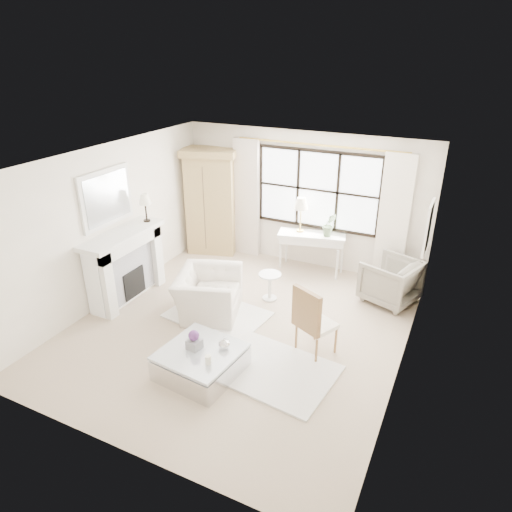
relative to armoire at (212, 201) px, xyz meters
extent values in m
plane|color=#C0A88F|center=(1.94, -2.47, -1.14)|extent=(5.50, 5.50, 0.00)
plane|color=white|center=(1.94, -2.47, 1.56)|extent=(5.50, 5.50, 0.00)
plane|color=silver|center=(1.94, 0.28, 0.21)|extent=(5.00, 0.00, 5.00)
plane|color=beige|center=(1.94, -5.22, 0.21)|extent=(5.00, 0.00, 5.00)
plane|color=white|center=(-0.56, -2.47, 0.21)|extent=(0.00, 5.50, 5.50)
plane|color=silver|center=(4.44, -2.47, 0.21)|extent=(0.00, 5.50, 5.50)
cube|color=white|center=(2.24, 0.26, 0.46)|extent=(2.40, 0.02, 1.50)
cylinder|color=#BA9740|center=(2.24, 0.20, 1.33)|extent=(3.30, 0.04, 0.04)
cube|color=beige|center=(0.74, 0.18, 0.10)|extent=(0.55, 0.10, 2.47)
cube|color=white|center=(3.74, 0.18, 0.10)|extent=(0.55, 0.10, 2.47)
cube|color=white|center=(-0.35, -2.47, -0.55)|extent=(0.34, 1.50, 1.18)
cube|color=silver|center=(-0.18, -2.47, -0.61)|extent=(0.03, 1.22, 0.97)
cube|color=black|center=(-0.17, -2.47, -0.82)|extent=(0.06, 0.52, 0.50)
cube|color=white|center=(-0.31, -2.47, 0.08)|extent=(0.58, 1.66, 0.08)
cube|color=silver|center=(-0.53, -2.47, 0.70)|extent=(0.05, 1.15, 0.95)
cube|color=#B5B9C0|center=(-0.50, -2.47, 0.70)|extent=(0.02, 1.00, 0.80)
cube|color=white|center=(4.41, -0.77, 0.41)|extent=(0.04, 0.62, 0.82)
cube|color=beige|center=(4.39, -0.77, 0.41)|extent=(0.01, 0.52, 0.72)
cylinder|color=black|center=(-0.24, -1.85, 0.14)|extent=(0.12, 0.12, 0.03)
cylinder|color=black|center=(-0.24, -1.85, 0.30)|extent=(0.03, 0.03, 0.30)
cone|color=beige|center=(-0.24, -1.85, 0.54)|extent=(0.22, 0.22, 0.18)
cube|color=tan|center=(0.00, 0.00, -0.09)|extent=(1.13, 0.86, 2.10)
cube|color=tan|center=(0.00, 0.00, 1.03)|extent=(1.27, 0.99, 0.14)
cube|color=silver|center=(2.27, -0.02, -0.46)|extent=(1.30, 0.69, 0.14)
cube|color=silver|center=(2.27, -0.02, -0.37)|extent=(1.37, 0.74, 0.06)
cylinder|color=#B38F3E|center=(2.02, -0.01, -0.32)|extent=(0.14, 0.14, 0.03)
cylinder|color=#B38F3E|center=(2.02, -0.01, -0.08)|extent=(0.02, 0.02, 0.46)
cone|color=beige|center=(2.02, -0.01, 0.24)|extent=(0.28, 0.28, 0.22)
imported|color=#536B47|center=(2.60, -0.01, -0.11)|extent=(0.32, 0.30, 0.47)
cylinder|color=silver|center=(2.01, -1.43, -1.12)|extent=(0.26, 0.26, 0.03)
cylinder|color=silver|center=(2.01, -1.43, -0.89)|extent=(0.06, 0.06, 0.44)
cylinder|color=white|center=(2.01, -1.43, -0.65)|extent=(0.40, 0.40, 0.03)
cube|color=white|center=(1.45, -2.31, -1.13)|extent=(1.71, 1.30, 0.03)
cube|color=white|center=(2.89, -3.23, -1.12)|extent=(1.77, 1.41, 0.03)
imported|color=silver|center=(1.27, -2.29, -0.77)|extent=(1.29, 1.38, 0.74)
imported|color=gray|center=(3.93, -0.56, -0.74)|extent=(1.10, 1.09, 0.79)
cube|color=white|center=(3.25, -2.53, -0.68)|extent=(0.63, 0.62, 0.07)
cube|color=olive|center=(3.15, -2.74, -0.36)|extent=(0.45, 0.25, 0.60)
cube|color=silver|center=(1.99, -3.70, -0.98)|extent=(1.10, 1.10, 0.32)
cube|color=#B3B9BF|center=(1.99, -3.70, -0.78)|extent=(1.10, 1.10, 0.04)
cube|color=gray|center=(1.90, -3.69, -0.69)|extent=(0.20, 0.20, 0.13)
sphere|color=#5A2C6F|center=(1.90, -3.69, -0.55)|extent=(0.15, 0.15, 0.15)
cylinder|color=white|center=(2.24, -3.89, -0.70)|extent=(0.08, 0.08, 0.12)
imported|color=white|center=(2.26, -3.51, -0.68)|extent=(0.17, 0.17, 0.17)
camera|label=1|loc=(4.88, -7.93, 3.00)|focal=32.00mm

